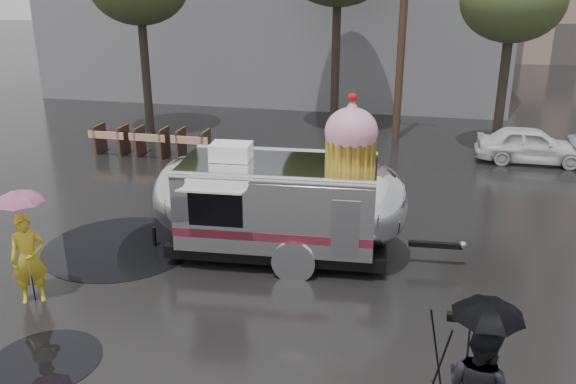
# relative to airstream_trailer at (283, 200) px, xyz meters

# --- Properties ---
(ground) EXTENTS (120.00, 120.00, 0.00)m
(ground) POSITION_rel_airstream_trailer_xyz_m (-0.53, -3.47, -1.33)
(ground) COLOR black
(ground) RESTS_ON ground
(puddles) EXTENTS (6.15, 9.05, 0.01)m
(puddles) POSITION_rel_airstream_trailer_xyz_m (-4.14, -2.09, -1.33)
(puddles) COLOR black
(puddles) RESTS_ON ground
(utility_pole) EXTENTS (1.60, 0.28, 9.00)m
(utility_pole) POSITION_rel_airstream_trailer_xyz_m (1.97, 10.53, 3.29)
(utility_pole) COLOR #473323
(utility_pole) RESTS_ON ground
(tree_right) EXTENTS (3.36, 3.36, 6.42)m
(tree_right) POSITION_rel_airstream_trailer_xyz_m (5.47, 9.53, 3.72)
(tree_right) COLOR #382D26
(tree_right) RESTS_ON ground
(barricade_row) EXTENTS (4.30, 0.80, 1.00)m
(barricade_row) POSITION_rel_airstream_trailer_xyz_m (-6.08, 6.50, -0.81)
(barricade_row) COLOR #473323
(barricade_row) RESTS_ON ground
(airstream_trailer) EXTENTS (7.06, 2.96, 3.80)m
(airstream_trailer) POSITION_rel_airstream_trailer_xyz_m (0.00, 0.00, 0.00)
(airstream_trailer) COLOR silver
(airstream_trailer) RESTS_ON ground
(person_left) EXTENTS (0.78, 0.70, 1.79)m
(person_left) POSITION_rel_airstream_trailer_xyz_m (-4.29, -3.00, -0.44)
(person_left) COLOR gold
(person_left) RESTS_ON ground
(umbrella_pink) EXTENTS (1.11, 1.11, 2.31)m
(umbrella_pink) POSITION_rel_airstream_trailer_xyz_m (-4.29, -3.00, 0.59)
(umbrella_pink) COLOR pink
(umbrella_pink) RESTS_ON ground
(umbrella_black) EXTENTS (1.12, 1.12, 2.31)m
(umbrella_black) POSITION_rel_airstream_trailer_xyz_m (3.78, -5.23, 0.60)
(umbrella_black) COLOR black
(umbrella_black) RESTS_ON ground
(tripod) EXTENTS (0.58, 0.67, 1.62)m
(tripod) POSITION_rel_airstream_trailer_xyz_m (3.42, -4.48, -0.35)
(tripod) COLOR black
(tripod) RESTS_ON ground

